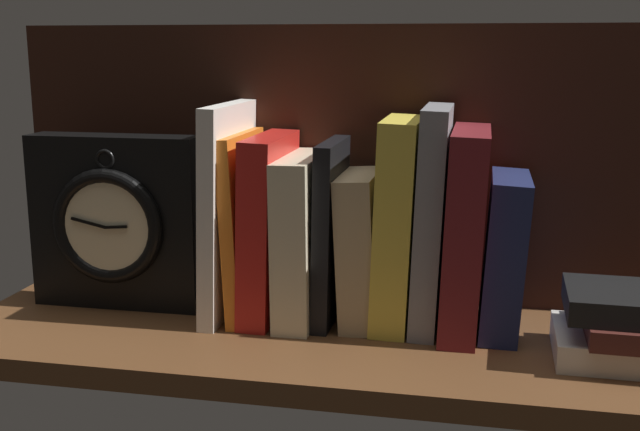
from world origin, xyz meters
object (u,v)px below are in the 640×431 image
at_px(book_red_requiem, 269,227).
at_px(book_yellow_seinlanguage, 398,223).
at_px(book_white_catcher, 228,210).
at_px(book_maroon_dawkins, 465,231).
at_px(book_tan_shortstories, 359,248).
at_px(book_navy_bierce, 504,254).
at_px(book_black_skeptic, 331,231).
at_px(book_orange_pandolfini, 245,225).
at_px(book_gray_chess, 431,219).
at_px(framed_clock, 116,222).
at_px(book_cream_twain, 303,238).

distance_m(book_red_requiem, book_yellow_seinlanguage, 0.15).
xyz_separation_m(book_white_catcher, book_maroon_dawkins, (0.28, 0.00, -0.01)).
relative_size(book_red_requiem, book_tan_shortstories, 1.24).
bearing_deg(book_navy_bierce, book_yellow_seinlanguage, 180.00).
height_order(book_maroon_dawkins, book_navy_bierce, book_maroon_dawkins).
bearing_deg(book_white_catcher, book_black_skeptic, 0.00).
bearing_deg(book_orange_pandolfini, book_black_skeptic, 0.00).
distance_m(book_orange_pandolfini, book_maroon_dawkins, 0.26).
bearing_deg(book_black_skeptic, book_orange_pandolfini, 180.00).
height_order(book_tan_shortstories, book_gray_chess, book_gray_chess).
relative_size(book_orange_pandolfini, book_red_requiem, 1.01).
distance_m(book_yellow_seinlanguage, framed_clock, 0.34).
distance_m(book_red_requiem, book_cream_twain, 0.04).
bearing_deg(book_gray_chess, book_black_skeptic, 180.00).
xyz_separation_m(book_tan_shortstories, book_navy_bierce, (0.16, 0.00, 0.00)).
distance_m(book_navy_bierce, framed_clock, 0.46).
bearing_deg(book_cream_twain, book_red_requiem, -180.00).
bearing_deg(framed_clock, book_orange_pandolfini, 2.72).
relative_size(book_orange_pandolfini, book_cream_twain, 1.13).
bearing_deg(book_red_requiem, book_white_catcher, 180.00).
bearing_deg(framed_clock, book_red_requiem, 2.31).
distance_m(book_black_skeptic, framed_clock, 0.26).
xyz_separation_m(book_red_requiem, book_cream_twain, (0.04, 0.00, -0.01)).
xyz_separation_m(book_white_catcher, book_red_requiem, (0.05, 0.00, -0.02)).
bearing_deg(book_tan_shortstories, book_orange_pandolfini, 180.00).
relative_size(book_red_requiem, framed_clock, 1.02).
bearing_deg(book_maroon_dawkins, book_yellow_seinlanguage, 180.00).
bearing_deg(book_maroon_dawkins, book_red_requiem, 180.00).
bearing_deg(book_orange_pandolfini, book_tan_shortstories, 0.00).
bearing_deg(book_black_skeptic, book_yellow_seinlanguage, 0.00).
bearing_deg(book_black_skeptic, book_red_requiem, 180.00).
bearing_deg(book_tan_shortstories, book_cream_twain, 180.00).
relative_size(book_tan_shortstories, framed_clock, 0.82).
bearing_deg(book_gray_chess, book_maroon_dawkins, 0.00).
xyz_separation_m(book_white_catcher, book_navy_bierce, (0.32, 0.00, -0.04)).
distance_m(book_cream_twain, book_navy_bierce, 0.23).
bearing_deg(book_yellow_seinlanguage, book_orange_pandolfini, 180.00).
bearing_deg(book_cream_twain, book_white_catcher, -180.00).
bearing_deg(book_cream_twain, book_orange_pandolfini, -180.00).
bearing_deg(book_yellow_seinlanguage, book_cream_twain, 180.00).
bearing_deg(book_navy_bierce, book_black_skeptic, 180.00).
bearing_deg(book_red_requiem, book_maroon_dawkins, 0.00).
distance_m(book_maroon_dawkins, book_navy_bierce, 0.05).
height_order(book_tan_shortstories, book_yellow_seinlanguage, book_yellow_seinlanguage).
bearing_deg(framed_clock, book_cream_twain, 1.89).
xyz_separation_m(book_red_requiem, book_maroon_dawkins, (0.23, 0.00, 0.01)).
distance_m(book_tan_shortstories, book_maroon_dawkins, 0.12).
relative_size(book_orange_pandolfini, book_black_skeptic, 1.03).
bearing_deg(book_yellow_seinlanguage, book_white_catcher, 180.00).
relative_size(book_cream_twain, book_maroon_dawkins, 0.85).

